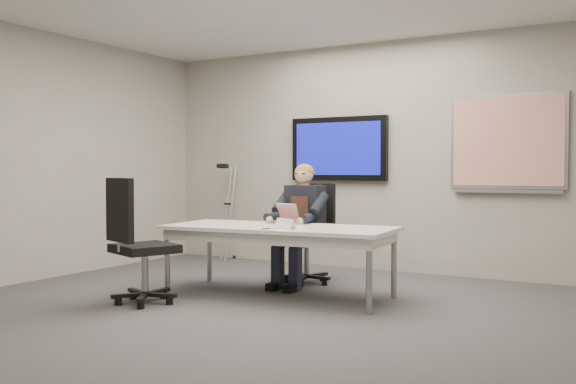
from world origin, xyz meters
The scene contains 13 objects.
floor centered at (0.00, 0.00, 0.00)m, with size 6.00×6.00×0.02m, color #3B3B3E.
wall_back centered at (0.00, 3.00, 1.40)m, with size 6.00×0.02×2.80m, color #A9A599.
wall_left centered at (-3.00, 0.00, 1.40)m, with size 0.02×6.00×2.80m, color #A9A599.
conference_table centered at (-0.19, 0.96, 0.61)m, with size 2.30×1.13×0.69m.
tv_display centered at (-0.50, 2.95, 1.50)m, with size 1.30×0.09×0.80m.
whiteboard centered at (1.55, 2.97, 1.53)m, with size 1.25×0.08×1.10m.
office_chair_far centered at (-0.29, 1.77, 0.34)m, with size 0.55×0.55×1.08m.
office_chair_near centered at (-1.11, 0.01, 0.36)m, with size 0.71×0.71×1.16m.
seated_person centered at (-0.30, 1.52, 0.52)m, with size 0.41×0.69×1.30m.
crutch centered at (-2.09, 2.79, 0.67)m, with size 0.18×0.35×1.35m, color #ACAFB4, non-canonical shape.
laptop centered at (-0.28, 1.22, 0.74)m, with size 0.34×0.35×0.21m.
name_tent centered at (0.02, 0.72, 0.74)m, with size 0.24×0.07×0.10m, color white, non-canonical shape.
pen centered at (-0.12, 0.62, 0.69)m, with size 0.01×0.01×0.13m, color black.
Camera 1 is at (3.00, -4.38, 1.24)m, focal length 40.00 mm.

